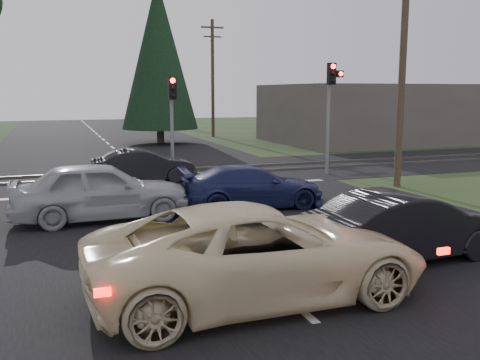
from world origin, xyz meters
name	(u,v)px	position (x,y,z in m)	size (l,w,h in m)	color
ground	(236,254)	(0.00, 0.00, 0.00)	(120.00, 120.00, 0.00)	#223618
road	(153,182)	(0.00, 10.00, 0.01)	(14.00, 100.00, 0.01)	black
rail_corridor	(144,175)	(0.00, 12.00, 0.01)	(120.00, 8.00, 0.01)	black
stop_line	(162,190)	(0.00, 8.20, 0.01)	(13.00, 0.35, 0.00)	silver
rail_near	(147,176)	(0.00, 11.20, 0.05)	(120.00, 0.12, 0.10)	#59544C
rail_far	(141,171)	(0.00, 12.80, 0.05)	(120.00, 0.12, 0.10)	#59544C
traffic_signal_right	(331,96)	(7.55, 9.47, 3.31)	(0.68, 0.48, 4.70)	slate
traffic_signal_center	(172,109)	(1.00, 10.68, 2.81)	(0.32, 0.48, 4.10)	slate
utility_pole_near	(403,58)	(8.50, 6.00, 4.73)	(1.80, 0.26, 9.00)	#4C3D2D
utility_pole_mid	(213,76)	(8.50, 30.00, 4.73)	(1.80, 0.26, 9.00)	#4C3D2D
utility_pole_far	(154,82)	(8.50, 55.00, 4.73)	(1.80, 0.26, 9.00)	#4C3D2D
conifer_tree	(159,55)	(3.50, 26.00, 5.99)	(5.20, 5.20, 11.00)	#473D33
building_right	(374,113)	(18.00, 22.00, 2.00)	(14.00, 10.00, 4.00)	#59514C
cream_coupe	(258,252)	(-0.46, -2.52, 0.81)	(2.70, 5.85, 1.63)	beige
dark_hatchback	(407,226)	(3.27, -1.56, 0.72)	(1.53, 4.39, 1.45)	black
silver_car	(101,191)	(-2.46, 4.24, 0.82)	(1.93, 4.79, 1.63)	#A0A4A8
blue_sedan	(252,187)	(2.04, 4.36, 0.64)	(1.80, 4.44, 1.29)	#1A214E
dark_car_far	(143,166)	(-0.33, 10.03, 0.65)	(1.38, 3.95, 1.30)	black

